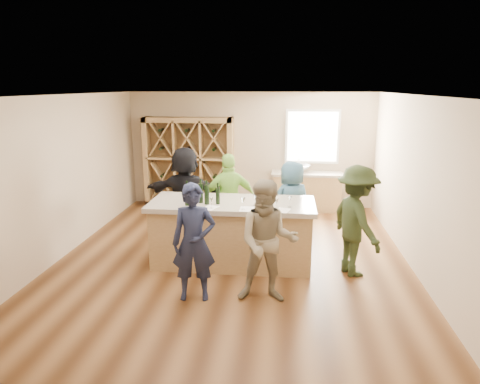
# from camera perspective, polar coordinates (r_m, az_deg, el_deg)

# --- Properties ---
(floor) EXTENTS (6.00, 7.00, 0.10)m
(floor) POSITION_cam_1_polar(r_m,az_deg,el_deg) (7.63, -0.92, -9.13)
(floor) COLOR brown
(floor) RESTS_ON ground
(ceiling) EXTENTS (6.00, 7.00, 0.10)m
(ceiling) POSITION_cam_1_polar(r_m,az_deg,el_deg) (7.01, -1.01, 13.22)
(ceiling) COLOR white
(ceiling) RESTS_ON ground
(wall_back) EXTENTS (6.00, 0.10, 2.80)m
(wall_back) POSITION_cam_1_polar(r_m,az_deg,el_deg) (10.66, 1.40, 5.68)
(wall_back) COLOR tan
(wall_back) RESTS_ON ground
(wall_front) EXTENTS (6.00, 0.10, 2.80)m
(wall_front) POSITION_cam_1_polar(r_m,az_deg,el_deg) (3.84, -7.61, -9.90)
(wall_front) COLOR tan
(wall_front) RESTS_ON ground
(wall_left) EXTENTS (0.10, 7.00, 2.80)m
(wall_left) POSITION_cam_1_polar(r_m,az_deg,el_deg) (8.13, -22.82, 1.95)
(wall_left) COLOR tan
(wall_left) RESTS_ON ground
(wall_right) EXTENTS (0.10, 7.00, 2.80)m
(wall_right) POSITION_cam_1_polar(r_m,az_deg,el_deg) (7.45, 23.00, 0.90)
(wall_right) COLOR tan
(wall_right) RESTS_ON ground
(window_frame) EXTENTS (1.30, 0.06, 1.30)m
(window_frame) POSITION_cam_1_polar(r_m,az_deg,el_deg) (10.51, 9.62, 7.30)
(window_frame) COLOR white
(window_frame) RESTS_ON wall_back
(window_pane) EXTENTS (1.18, 0.01, 1.18)m
(window_pane) POSITION_cam_1_polar(r_m,az_deg,el_deg) (10.48, 9.63, 7.28)
(window_pane) COLOR white
(window_pane) RESTS_ON wall_back
(wine_rack) EXTENTS (2.20, 0.45, 2.20)m
(wine_rack) POSITION_cam_1_polar(r_m,az_deg,el_deg) (10.66, -6.81, 3.95)
(wine_rack) COLOR #A5804E
(wine_rack) RESTS_ON floor
(back_counter_base) EXTENTS (1.60, 0.58, 0.86)m
(back_counter_base) POSITION_cam_1_polar(r_m,az_deg,el_deg) (10.48, 8.86, -0.04)
(back_counter_base) COLOR #A5804E
(back_counter_base) RESTS_ON floor
(back_counter_top) EXTENTS (1.70, 0.62, 0.06)m
(back_counter_top) POSITION_cam_1_polar(r_m,az_deg,el_deg) (10.38, 8.96, 2.42)
(back_counter_top) COLOR #A49886
(back_counter_top) RESTS_ON back_counter_base
(sink) EXTENTS (0.54, 0.54, 0.19)m
(sink) POSITION_cam_1_polar(r_m,az_deg,el_deg) (10.35, 7.87, 3.12)
(sink) COLOR silver
(sink) RESTS_ON back_counter_top
(faucet) EXTENTS (0.02, 0.02, 0.30)m
(faucet) POSITION_cam_1_polar(r_m,az_deg,el_deg) (10.51, 7.86, 3.61)
(faucet) COLOR silver
(faucet) RESTS_ON back_counter_top
(tasting_counter_base) EXTENTS (2.60, 1.00, 1.00)m
(tasting_counter_base) POSITION_cam_1_polar(r_m,az_deg,el_deg) (7.24, -1.03, -5.74)
(tasting_counter_base) COLOR #A5804E
(tasting_counter_base) RESTS_ON floor
(tasting_counter_top) EXTENTS (2.72, 1.12, 0.08)m
(tasting_counter_top) POSITION_cam_1_polar(r_m,az_deg,el_deg) (7.08, -1.05, -1.62)
(tasting_counter_top) COLOR #A49886
(tasting_counter_top) RESTS_ON tasting_counter_base
(wine_bottle_b) EXTENTS (0.08, 0.08, 0.32)m
(wine_bottle_b) POSITION_cam_1_polar(r_m,az_deg,el_deg) (6.88, -7.05, -0.47)
(wine_bottle_b) COLOR black
(wine_bottle_b) RESTS_ON tasting_counter_top
(wine_bottle_c) EXTENTS (0.09, 0.09, 0.32)m
(wine_bottle_c) POSITION_cam_1_polar(r_m,az_deg,el_deg) (7.01, -5.25, -0.15)
(wine_bottle_c) COLOR black
(wine_bottle_c) RESTS_ON tasting_counter_top
(wine_bottle_d) EXTENTS (0.09, 0.09, 0.32)m
(wine_bottle_d) POSITION_cam_1_polar(r_m,az_deg,el_deg) (6.90, -4.46, -0.36)
(wine_bottle_d) COLOR black
(wine_bottle_d) RESTS_ON tasting_counter_top
(wine_bottle_e) EXTENTS (0.08, 0.08, 0.27)m
(wine_bottle_e) POSITION_cam_1_polar(r_m,az_deg,el_deg) (6.91, -2.97, -0.52)
(wine_bottle_e) COLOR black
(wine_bottle_e) RESTS_ON tasting_counter_top
(wine_glass_a) EXTENTS (0.08, 0.08, 0.16)m
(wine_glass_a) POSITION_cam_1_polar(r_m,az_deg,el_deg) (6.68, -3.84, -1.55)
(wine_glass_a) COLOR white
(wine_glass_a) RESTS_ON tasting_counter_top
(wine_glass_b) EXTENTS (0.08, 0.08, 0.20)m
(wine_glass_b) POSITION_cam_1_polar(r_m,az_deg,el_deg) (6.59, 0.40, -1.54)
(wine_glass_b) COLOR white
(wine_glass_b) RESTS_ON tasting_counter_top
(wine_glass_c) EXTENTS (0.09, 0.09, 0.20)m
(wine_glass_c) POSITION_cam_1_polar(r_m,az_deg,el_deg) (6.55, 4.86, -1.70)
(wine_glass_c) COLOR white
(wine_glass_c) RESTS_ON tasting_counter_top
(wine_glass_d) EXTENTS (0.08, 0.08, 0.18)m
(wine_glass_d) POSITION_cam_1_polar(r_m,az_deg,el_deg) (6.83, 2.04, -1.07)
(wine_glass_d) COLOR white
(wine_glass_d) RESTS_ON tasting_counter_top
(wine_glass_e) EXTENTS (0.08, 0.08, 0.16)m
(wine_glass_e) POSITION_cam_1_polar(r_m,az_deg,el_deg) (6.79, 6.66, -1.34)
(wine_glass_e) COLOR white
(wine_glass_e) RESTS_ON tasting_counter_top
(tasting_menu_a) EXTENTS (0.28, 0.32, 0.00)m
(tasting_menu_a) POSITION_cam_1_polar(r_m,az_deg,el_deg) (6.74, -3.97, -2.09)
(tasting_menu_a) COLOR white
(tasting_menu_a) RESTS_ON tasting_counter_top
(tasting_menu_b) EXTENTS (0.22, 0.29, 0.00)m
(tasting_menu_b) POSITION_cam_1_polar(r_m,az_deg,el_deg) (6.65, 0.89, -2.28)
(tasting_menu_b) COLOR white
(tasting_menu_b) RESTS_ON tasting_counter_top
(tasting_menu_c) EXTENTS (0.27, 0.32, 0.00)m
(tasting_menu_c) POSITION_cam_1_polar(r_m,az_deg,el_deg) (6.61, 5.70, -2.45)
(tasting_menu_c) COLOR white
(tasting_menu_c) RESTS_ON tasting_counter_top
(person_near_left) EXTENTS (0.66, 0.52, 1.67)m
(person_near_left) POSITION_cam_1_polar(r_m,az_deg,el_deg) (5.99, -6.16, -6.72)
(person_near_left) COLOR #191E38
(person_near_left) RESTS_ON floor
(person_near_right) EXTENTS (0.86, 0.49, 1.74)m
(person_near_right) POSITION_cam_1_polar(r_m,az_deg,el_deg) (5.90, 3.74, -6.66)
(person_near_right) COLOR gray
(person_near_right) RESTS_ON floor
(person_server) EXTENTS (0.94, 1.26, 1.77)m
(person_server) POSITION_cam_1_polar(r_m,az_deg,el_deg) (6.95, 15.24, -3.75)
(person_server) COLOR #263319
(person_server) RESTS_ON floor
(person_far_mid) EXTENTS (1.13, 0.79, 1.74)m
(person_far_mid) POSITION_cam_1_polar(r_m,az_deg,el_deg) (8.00, -1.39, -1.03)
(person_far_mid) COLOR #8CC64C
(person_far_mid) RESTS_ON floor
(person_far_right) EXTENTS (0.94, 0.86, 1.61)m
(person_far_right) POSITION_cam_1_polar(r_m,az_deg,el_deg) (8.00, 6.90, -1.59)
(person_far_right) COLOR #335972
(person_far_right) RESTS_ON floor
(person_far_left) EXTENTS (1.75, 0.75, 1.84)m
(person_far_left) POSITION_cam_1_polar(r_m,az_deg,el_deg) (8.28, -7.23, -0.27)
(person_far_left) COLOR black
(person_far_left) RESTS_ON floor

